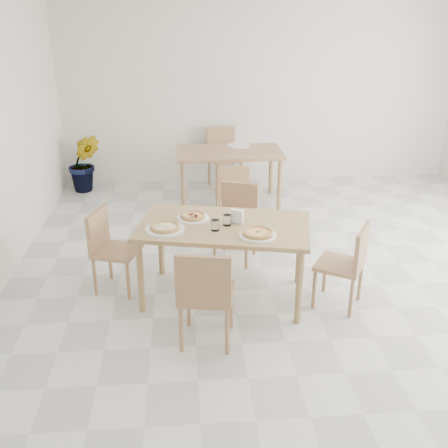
{
  "coord_description": "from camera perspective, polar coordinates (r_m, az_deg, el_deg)",
  "views": [
    {
      "loc": [
        -1.18,
        -4.47,
        2.61
      ],
      "look_at": [
        -0.83,
        -0.09,
        0.75
      ],
      "focal_mm": 42.0,
      "sensor_mm": 36.0,
      "label": 1
    }
  ],
  "objects": [
    {
      "name": "main_table",
      "position": [
        4.81,
        0.0,
        -0.91
      ],
      "size": [
        1.7,
        1.19,
        0.75
      ],
      "rotation": [
        0.0,
        0.0,
        -0.22
      ],
      "color": "tan",
      "rests_on": "ground"
    },
    {
      "name": "chair_south",
      "position": [
        4.18,
        -2.06,
        -7.36
      ],
      "size": [
        0.5,
        0.5,
        0.87
      ],
      "rotation": [
        0.0,
        0.0,
        2.97
      ],
      "color": "#AB7E55",
      "rests_on": "ground"
    },
    {
      "name": "chair_north",
      "position": [
        5.68,
        1.42,
        0.87
      ],
      "size": [
        0.53,
        0.53,
        0.83
      ],
      "rotation": [
        0.0,
        0.0,
        -0.37
      ],
      "color": "#AB7E55",
      "rests_on": "ground"
    },
    {
      "name": "chair_west",
      "position": [
        5.16,
        -12.38,
        -2.22
      ],
      "size": [
        0.5,
        0.5,
        0.81
      ],
      "rotation": [
        0.0,
        0.0,
        1.26
      ],
      "color": "#AB7E55",
      "rests_on": "ground"
    },
    {
      "name": "chair_east",
      "position": [
        4.87,
        13.37,
        -3.9
      ],
      "size": [
        0.55,
        0.55,
        0.81
      ],
      "rotation": [
        0.0,
        0.0,
        -2.11
      ],
      "color": "#AB7E55",
      "rests_on": "ground"
    },
    {
      "name": "plate_margherita",
      "position": [
        4.54,
        3.68,
        -1.2
      ],
      "size": [
        0.33,
        0.33,
        0.02
      ],
      "primitive_type": "cylinder",
      "color": "white",
      "rests_on": "main_table"
    },
    {
      "name": "plate_mushroom",
      "position": [
        4.68,
        -6.43,
        -0.58
      ],
      "size": [
        0.35,
        0.35,
        0.02
      ],
      "primitive_type": "cylinder",
      "color": "white",
      "rests_on": "main_table"
    },
    {
      "name": "plate_pepperoni",
      "position": [
        4.9,
        -3.39,
        0.65
      ],
      "size": [
        0.31,
        0.31,
        0.02
      ],
      "primitive_type": "cylinder",
      "color": "white",
      "rests_on": "main_table"
    },
    {
      "name": "pizza_margherita",
      "position": [
        4.54,
        3.69,
        -0.94
      ],
      "size": [
        0.3,
        0.3,
        0.03
      ],
      "rotation": [
        0.0,
        0.0,
        0.09
      ],
      "color": "tan",
      "rests_on": "plate_margherita"
    },
    {
      "name": "pizza_mushroom",
      "position": [
        4.67,
        -6.45,
        -0.33
      ],
      "size": [
        0.35,
        0.35,
        0.03
      ],
      "rotation": [
        0.0,
        0.0,
        0.38
      ],
      "color": "tan",
      "rests_on": "plate_mushroom"
    },
    {
      "name": "pizza_pepperoni",
      "position": [
        4.89,
        -3.4,
        0.91
      ],
      "size": [
        0.29,
        0.29,
        0.03
      ],
      "rotation": [
        0.0,
        0.0,
        -0.24
      ],
      "color": "tan",
      "rests_on": "plate_pepperoni"
    },
    {
      "name": "tumbler_a",
      "position": [
        4.63,
        -0.96,
        -0.13
      ],
      "size": [
        0.07,
        0.07,
        0.1
      ],
      "primitive_type": "cylinder",
      "color": "white",
      "rests_on": "main_table"
    },
    {
      "name": "tumbler_b",
      "position": [
        4.74,
        0.36,
        0.43
      ],
      "size": [
        0.08,
        0.08,
        0.1
      ],
      "primitive_type": "cylinder",
      "color": "white",
      "rests_on": "main_table"
    },
    {
      "name": "napkin_holder",
      "position": [
        4.77,
        1.44,
        0.77
      ],
      "size": [
        0.13,
        0.1,
        0.13
      ],
      "rotation": [
        0.0,
        0.0,
        -0.37
      ],
      "color": "silver",
      "rests_on": "main_table"
    },
    {
      "name": "fork_a",
      "position": [
        4.8,
        4.46,
        0.03
      ],
      "size": [
        0.05,
        0.16,
        0.01
      ],
      "primitive_type": "cube",
      "rotation": [
        0.0,
        0.0,
        -0.25
      ],
      "color": "silver",
      "rests_on": "main_table"
    },
    {
      "name": "fork_b",
      "position": [
        4.89,
        2.58,
        0.55
      ],
      "size": [
        0.03,
        0.19,
        0.01
      ],
      "primitive_type": "cube",
      "rotation": [
        0.0,
        0.0,
        0.07
      ],
      "color": "silver",
      "rests_on": "main_table"
    },
    {
      "name": "second_table",
      "position": [
        7.25,
        0.58,
        7.29
      ],
      "size": [
        1.44,
        0.83,
        0.75
      ],
      "rotation": [
        0.0,
        0.0,
        0.01
      ],
      "color": "#AB7E55",
      "rests_on": "ground"
    },
    {
      "name": "chair_back_s",
      "position": [
        6.59,
        0.91,
        3.78
      ],
      "size": [
        0.41,
        0.41,
        0.78
      ],
      "rotation": [
        0.0,
        0.0,
        3.2
      ],
      "color": "#AB7E55",
      "rests_on": "ground"
    },
    {
      "name": "chair_back_n",
      "position": [
        7.99,
        -0.09,
        7.73
      ],
      "size": [
        0.54,
        0.54,
        0.9
      ],
      "rotation": [
        0.0,
        0.0,
        0.25
      ],
      "color": "#AB7E55",
      "rests_on": "ground"
    },
    {
      "name": "plate_empty",
      "position": [
        7.48,
        1.61,
        8.55
      ],
      "size": [
        0.32,
        0.32,
        0.02
      ],
      "primitive_type": "cylinder",
      "color": "white",
      "rests_on": "second_table"
    },
    {
      "name": "potted_plant",
      "position": [
        8.06,
        -14.95,
        6.44
      ],
      "size": [
        0.52,
        0.44,
        0.87
      ],
      "primitive_type": "imported",
      "rotation": [
        0.0,
        0.0,
        0.12
      ],
      "color": "#2F5F1C",
      "rests_on": "ground"
    }
  ]
}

